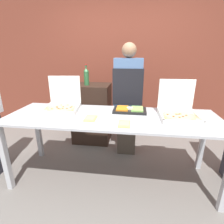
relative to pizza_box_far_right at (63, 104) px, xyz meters
name	(u,v)px	position (x,y,z in m)	size (l,w,h in m)	color
ground_plane	(112,177)	(0.65, -0.15, -0.92)	(16.00, 16.00, 0.00)	slate
brick_wall_behind	(124,60)	(0.65, 1.55, 0.48)	(10.00, 0.06, 2.80)	brown
buffet_table	(112,124)	(0.65, -0.15, -0.17)	(2.43, 0.80, 0.84)	#B7BABF
pizza_box_far_right	(63,104)	(0.00, 0.00, 0.00)	(0.45, 0.47, 0.41)	white
pizza_box_near_left	(178,111)	(1.39, -0.09, 0.00)	(0.42, 0.43, 0.40)	white
paper_plate_front_left	(91,119)	(0.44, -0.30, -0.06)	(0.24, 0.24, 0.03)	white
paper_plate_front_center	(124,125)	(0.81, -0.41, -0.06)	(0.25, 0.25, 0.03)	white
veggie_tray	(130,110)	(0.85, 0.04, -0.05)	(0.40, 0.25, 0.05)	black
sideboard_podium	(92,113)	(0.16, 0.83, -0.40)	(0.64, 0.51, 1.02)	black
soda_bottle	(86,76)	(0.11, 0.77, 0.25)	(0.08, 0.08, 0.33)	#2D6638
soda_can_silver	(74,82)	(-0.07, 0.67, 0.17)	(0.07, 0.07, 0.12)	silver
soda_can_colored	(86,80)	(0.05, 0.92, 0.17)	(0.07, 0.07, 0.12)	gold
person_server_vest	(128,95)	(0.80, 0.50, 0.02)	(0.42, 0.24, 1.67)	#473D33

